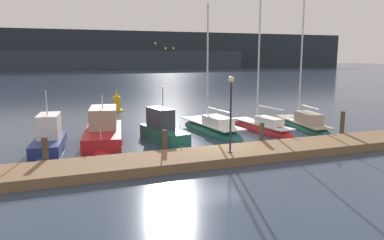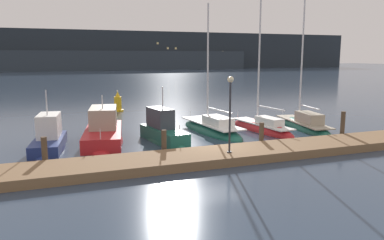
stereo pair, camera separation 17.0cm
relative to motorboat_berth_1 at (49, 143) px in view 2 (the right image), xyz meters
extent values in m
plane|color=#2D3D51|center=(8.76, -3.90, -0.38)|extent=(400.00, 400.00, 0.00)
cube|color=brown|center=(8.76, -5.45, -0.16)|extent=(25.86, 2.80, 0.45)
cylinder|color=#4C3D2D|center=(-0.15, -3.80, 0.38)|extent=(0.28, 0.28, 1.51)
cylinder|color=#4C3D2D|center=(5.79, -3.80, 0.34)|extent=(0.28, 0.28, 1.44)
cylinder|color=#4C3D2D|center=(11.73, -3.80, 0.36)|extent=(0.28, 0.28, 1.47)
cylinder|color=#4C3D2D|center=(17.67, -3.80, 0.53)|extent=(0.28, 0.28, 1.83)
ellipsoid|color=navy|center=(-0.01, -0.11, -0.38)|extent=(2.33, 5.21, 0.94)
cube|color=navy|center=(-0.01, -0.11, -0.05)|extent=(2.13, 4.70, 0.66)
cube|color=silver|center=(0.05, 0.39, 0.95)|extent=(1.43, 2.35, 1.34)
cube|color=black|center=(0.18, 1.39, 1.15)|extent=(1.04, 0.39, 0.60)
cylinder|color=silver|center=(0.00, -0.01, 2.33)|extent=(0.07, 0.07, 1.43)
cylinder|color=silver|center=(-0.29, -2.21, 0.58)|extent=(0.04, 0.04, 0.60)
ellipsoid|color=red|center=(3.18, 0.78, -0.38)|extent=(3.53, 7.33, 1.11)
cube|color=red|center=(3.18, 0.78, 0.04)|extent=(3.22, 6.61, 0.83)
cube|color=#A39984|center=(3.30, 1.47, 1.09)|extent=(2.11, 3.32, 1.27)
cube|color=black|center=(3.54, 2.86, 1.28)|extent=(1.44, 0.49, 0.57)
cylinder|color=silver|center=(3.20, 0.92, 2.14)|extent=(0.07, 0.07, 0.83)
cylinder|color=silver|center=(2.67, -2.13, 0.75)|extent=(0.04, 0.04, 0.60)
ellipsoid|color=#195647|center=(6.72, -0.49, -0.38)|extent=(2.30, 5.19, 1.10)
cube|color=#195647|center=(6.72, -0.49, 0.04)|extent=(2.10, 4.68, 0.85)
cube|color=#333842|center=(6.64, 0.00, 1.08)|extent=(1.36, 2.34, 1.23)
cube|color=black|center=(6.47, 0.99, 1.27)|extent=(0.91, 0.39, 0.55)
cylinder|color=silver|center=(6.71, -0.39, 2.39)|extent=(0.07, 0.07, 1.38)
cylinder|color=silver|center=(7.08, -2.56, 0.77)|extent=(0.04, 0.04, 0.60)
ellipsoid|color=#195647|center=(10.77, 1.43, -0.38)|extent=(2.84, 7.69, 1.30)
cube|color=silver|center=(10.77, 1.43, 0.24)|extent=(2.39, 6.46, 0.08)
cube|color=silver|center=(10.87, 0.53, 0.55)|extent=(1.49, 2.52, 0.56)
cylinder|color=silver|center=(10.71, 2.03, 4.38)|extent=(0.12, 0.12, 8.28)
cylinder|color=silver|center=(10.89, 0.35, 1.30)|extent=(0.44, 3.36, 0.09)
cylinder|color=silver|center=(10.42, 4.87, 0.49)|extent=(0.04, 0.04, 0.50)
ellipsoid|color=red|center=(14.33, 0.52, -0.38)|extent=(2.29, 6.98, 1.44)
cube|color=silver|center=(14.33, 0.52, 0.14)|extent=(1.93, 5.87, 0.08)
cube|color=silver|center=(14.42, -0.29, 0.44)|extent=(1.16, 2.28, 0.53)
cylinder|color=silver|center=(14.27, 1.07, 4.57)|extent=(0.12, 0.12, 8.86)
cylinder|color=silver|center=(14.43, -0.40, 1.38)|extent=(0.42, 2.95, 0.09)
cylinder|color=silver|center=(13.98, 3.66, 0.39)|extent=(0.04, 0.04, 0.50)
ellipsoid|color=#195647|center=(17.78, 0.43, -0.38)|extent=(2.90, 7.65, 1.19)
cube|color=#A39984|center=(17.78, 0.43, 0.08)|extent=(2.43, 6.42, 0.08)
cube|color=#A39984|center=(17.65, -0.46, 0.51)|extent=(1.43, 2.52, 0.77)
cylinder|color=silver|center=(17.86, 1.02, 5.16)|extent=(0.12, 0.12, 10.16)
cylinder|color=silver|center=(17.66, -0.38, 1.30)|extent=(0.50, 2.81, 0.09)
cylinder|color=silver|center=(18.28, 3.82, 0.33)|extent=(0.04, 0.04, 0.50)
cylinder|color=gold|center=(6.15, 13.76, -0.30)|extent=(1.07, 1.07, 0.16)
cylinder|color=gold|center=(6.15, 13.76, 0.41)|extent=(0.71, 0.71, 1.26)
cone|color=gold|center=(6.15, 13.76, 1.29)|extent=(0.50, 0.50, 0.50)
sphere|color=#F9EAB7|center=(6.15, 13.76, 1.59)|extent=(0.16, 0.16, 0.16)
cylinder|color=#2D2D33|center=(8.68, -5.81, 0.10)|extent=(0.24, 0.24, 0.06)
cylinder|color=#2D2D33|center=(8.68, -5.81, 1.89)|extent=(0.10, 0.10, 3.53)
sphere|color=#F9EAB7|center=(8.68, -5.81, 3.80)|extent=(0.32, 0.32, 0.32)
cube|color=#232B33|center=(8.76, 130.41, 7.02)|extent=(240.00, 16.00, 14.81)
cube|color=#2C363F|center=(1.69, 120.41, 3.18)|extent=(144.00, 10.00, 7.13)
cube|color=#F4DB8C|center=(43.46, 122.36, 7.90)|extent=(0.80, 0.10, 0.80)
cube|color=#F4DB8C|center=(46.76, 122.36, 7.89)|extent=(0.80, 0.10, 0.80)
cube|color=#F4DB8C|center=(67.47, 122.36, 6.51)|extent=(0.80, 0.10, 0.80)
cube|color=#F4DB8C|center=(48.93, 122.36, 3.33)|extent=(0.80, 0.10, 0.80)
cube|color=#F4DB8C|center=(21.96, 122.36, 4.05)|extent=(0.80, 0.10, 0.80)
cube|color=#F4DB8C|center=(34.53, 122.36, 2.53)|extent=(0.80, 0.10, 0.80)
cube|color=#F4DB8C|center=(39.32, 122.36, 9.80)|extent=(0.80, 0.10, 0.80)
camera|label=1|loc=(0.34, -22.50, 4.94)|focal=35.00mm
camera|label=2|loc=(0.50, -22.56, 4.94)|focal=35.00mm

